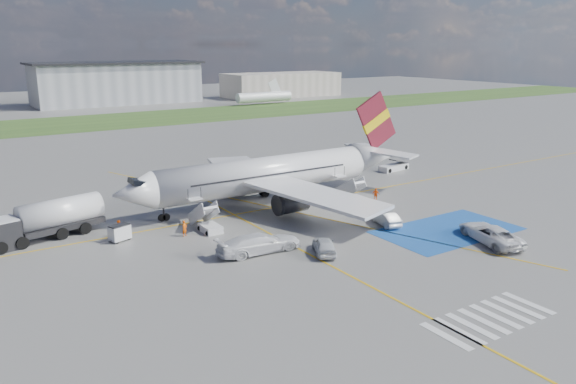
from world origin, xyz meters
name	(u,v)px	position (x,y,z in m)	size (l,w,h in m)	color
ground	(341,238)	(0.00, 0.00, 0.00)	(400.00, 400.00, 0.00)	#60605E
grass_strip	(85,123)	(0.00, 95.00, 0.01)	(400.00, 30.00, 0.01)	#2D4C1E
taxiway_line_main	(274,208)	(0.00, 12.00, 0.01)	(120.00, 0.20, 0.01)	gold
taxiway_line_cross	(372,287)	(-5.00, -10.00, 0.01)	(0.20, 60.00, 0.01)	gold
taxiway_line_diag	(274,208)	(0.00, 12.00, 0.01)	(0.20, 60.00, 0.01)	gold
staging_box	(447,230)	(10.00, -4.00, 0.01)	(14.00, 8.00, 0.01)	#194C9B
crosswalk	(490,319)	(-1.80, -18.00, 0.01)	(9.00, 4.00, 0.01)	silver
terminal_centre	(117,84)	(20.00, 135.00, 6.00)	(48.00, 18.00, 12.00)	gray
terminal_east	(281,85)	(75.00, 128.00, 4.00)	(40.00, 16.00, 8.00)	#9F9889
airliner	(276,173)	(1.51, 14.00, 3.39)	(36.81, 32.95, 11.92)	silver
airstairs_fwd	(208,225)	(-9.50, 8.70, 0.62)	(1.90, 5.20, 3.60)	silver
airstairs_aft	(356,197)	(9.00, 8.70, 0.62)	(1.90, 5.20, 3.60)	silver
fuel_tanker	(47,223)	(-22.95, 14.94, 1.49)	(10.73, 4.90, 3.55)	black
gpu_cart	(120,233)	(-17.59, 10.56, 0.69)	(2.10, 1.66, 1.53)	silver
belt_loader	(394,167)	(24.59, 18.84, 0.40)	(5.49, 2.59, 1.60)	silver
car_silver_a	(324,246)	(-3.76, -2.40, 0.72)	(1.70, 4.23, 1.44)	silver
car_silver_b	(386,218)	(6.14, 0.61, 0.69)	(1.45, 4.17, 1.37)	#AAACB1
van_white_a	(490,231)	(10.73, -8.33, 1.07)	(2.64, 5.71, 2.14)	white
van_white_b	(259,240)	(-8.34, 0.92, 1.13)	(2.35, 5.77, 2.26)	silver
crew_fwd	(185,228)	(-12.08, 8.47, 0.77)	(0.56, 0.37, 1.54)	#F75F0D
crew_nose	(119,228)	(-17.26, 11.70, 0.80)	(0.78, 0.60, 1.59)	orange
crew_aft	(376,194)	(11.30, 7.84, 0.78)	(0.92, 0.38, 1.57)	orange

